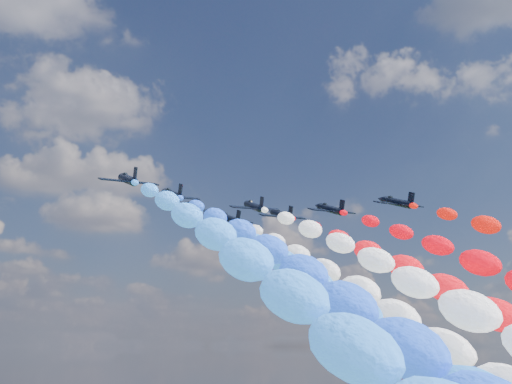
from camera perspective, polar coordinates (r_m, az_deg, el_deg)
name	(u,v)px	position (r m, az deg, el deg)	size (l,w,h in m)	color
jet_0	(128,180)	(114.29, -10.52, 1.02)	(9.49, 12.72, 2.80)	black
trail_0	(321,350)	(49.34, 5.39, -12.83)	(6.51, 126.64, 56.81)	#2D80FF
jet_1	(172,195)	(124.45, -6.95, -0.22)	(9.49, 12.72, 2.80)	black
trail_1	(377,349)	(61.47, 9.92, -12.65)	(6.51, 126.64, 56.81)	blue
jet_2	(191,208)	(135.87, -5.35, -1.31)	(9.49, 12.72, 2.80)	black
trail_2	(380,349)	(73.70, 10.18, -12.61)	(6.51, 126.64, 56.81)	blue
jet_3	(254,206)	(133.93, -0.18, -1.20)	(9.49, 12.72, 2.80)	black
trail_3	(504,349)	(75.47, 19.78, -12.07)	(6.51, 126.64, 56.81)	white
jet_4	(229,218)	(146.76, -2.22, -2.20)	(9.49, 12.72, 2.80)	black
trail_4	(421,348)	(86.44, 13.50, -12.44)	(6.51, 126.64, 56.81)	white
jet_5	(281,215)	(142.59, 2.10, -1.89)	(9.49, 12.72, 2.80)	black
jet_6	(330,209)	(137.43, 6.15, -1.42)	(9.49, 12.72, 2.80)	black
jet_7	(397,202)	(132.80, 11.55, -0.84)	(9.49, 12.72, 2.80)	black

